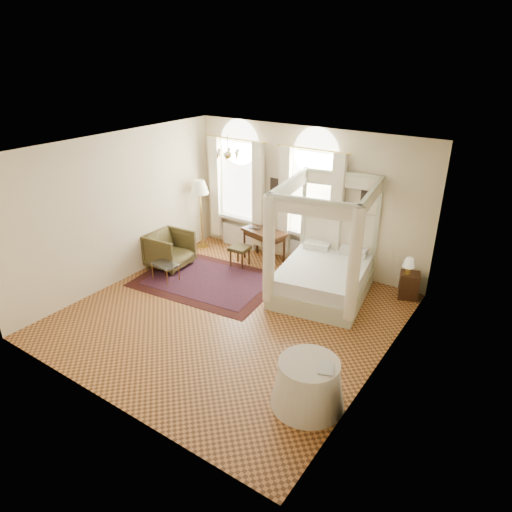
{
  "coord_description": "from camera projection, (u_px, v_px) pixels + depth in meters",
  "views": [
    {
      "loc": [
        4.8,
        -6.16,
        4.9
      ],
      "look_at": [
        0.34,
        0.4,
        1.24
      ],
      "focal_mm": 32.0,
      "sensor_mm": 36.0,
      "label": 1
    }
  ],
  "objects": [
    {
      "name": "ground",
      "position": [
        231.0,
        315.0,
        9.12
      ],
      "size": [
        6.0,
        6.0,
        0.0
      ],
      "primitive_type": "plane",
      "color": "#B06B33",
      "rests_on": "ground"
    },
    {
      "name": "room_walls",
      "position": [
        228.0,
        222.0,
        8.3
      ],
      "size": [
        6.0,
        6.0,
        6.0
      ],
      "color": "beige",
      "rests_on": "ground"
    },
    {
      "name": "window_left",
      "position": [
        238.0,
        193.0,
        11.63
      ],
      "size": [
        1.62,
        0.27,
        3.29
      ],
      "color": "white",
      "rests_on": "room_walls"
    },
    {
      "name": "window_right",
      "position": [
        311.0,
        208.0,
        10.56
      ],
      "size": [
        1.62,
        0.27,
        3.29
      ],
      "color": "white",
      "rests_on": "room_walls"
    },
    {
      "name": "chandelier",
      "position": [
        228.0,
        154.0,
        9.27
      ],
      "size": [
        0.51,
        0.45,
        0.5
      ],
      "color": "gold",
      "rests_on": "room_walls"
    },
    {
      "name": "wall_pictures",
      "position": [
        309.0,
        189.0,
        10.52
      ],
      "size": [
        2.54,
        0.03,
        0.39
      ],
      "color": "black",
      "rests_on": "room_walls"
    },
    {
      "name": "canopy_bed",
      "position": [
        323.0,
        271.0,
        9.65
      ],
      "size": [
        2.2,
        2.55,
        2.46
      ],
      "color": "beige",
      "rests_on": "ground"
    },
    {
      "name": "nightstand",
      "position": [
        409.0,
        285.0,
        9.65
      ],
      "size": [
        0.49,
        0.47,
        0.57
      ],
      "primitive_type": "cube",
      "rotation": [
        0.0,
        0.0,
        0.32
      ],
      "color": "#3D2110",
      "rests_on": "ground"
    },
    {
      "name": "nightstand_lamp",
      "position": [
        409.0,
        263.0,
        9.42
      ],
      "size": [
        0.25,
        0.25,
        0.36
      ],
      "color": "gold",
      "rests_on": "nightstand"
    },
    {
      "name": "writing_desk",
      "position": [
        264.0,
        235.0,
        11.12
      ],
      "size": [
        1.2,
        0.81,
        0.82
      ],
      "color": "#3D2110",
      "rests_on": "ground"
    },
    {
      "name": "laptop",
      "position": [
        255.0,
        227.0,
        11.24
      ],
      "size": [
        0.33,
        0.23,
        0.03
      ],
      "primitive_type": "imported",
      "rotation": [
        0.0,
        0.0,
        3.2
      ],
      "color": "black",
      "rests_on": "writing_desk"
    },
    {
      "name": "stool",
      "position": [
        240.0,
        250.0,
        11.03
      ],
      "size": [
        0.46,
        0.46,
        0.5
      ],
      "color": "#43351C",
      "rests_on": "ground"
    },
    {
      "name": "armchair",
      "position": [
        170.0,
        250.0,
        10.99
      ],
      "size": [
        1.03,
        1.0,
        0.87
      ],
      "primitive_type": "imported",
      "rotation": [
        0.0,
        0.0,
        1.65
      ],
      "color": "#463D1E",
      "rests_on": "ground"
    },
    {
      "name": "coffee_table",
      "position": [
        165.0,
        265.0,
        10.35
      ],
      "size": [
        0.65,
        0.49,
        0.41
      ],
      "color": "silver",
      "rests_on": "ground"
    },
    {
      "name": "floor_lamp",
      "position": [
        200.0,
        191.0,
        11.6
      ],
      "size": [
        0.47,
        0.47,
        1.82
      ],
      "color": "gold",
      "rests_on": "ground"
    },
    {
      "name": "oriental_rug",
      "position": [
        208.0,
        280.0,
        10.45
      ],
      "size": [
        3.32,
        2.54,
        0.01
      ],
      "color": "#38120D",
      "rests_on": "ground"
    },
    {
      "name": "side_table",
      "position": [
        308.0,
        384.0,
        6.72
      ],
      "size": [
        1.11,
        1.11,
        0.76
      ],
      "color": "beige",
      "rests_on": "ground"
    },
    {
      "name": "book",
      "position": [
        319.0,
        367.0,
        6.44
      ],
      "size": [
        0.3,
        0.34,
        0.03
      ],
      "primitive_type": "imported",
      "rotation": [
        0.0,
        0.0,
        0.35
      ],
      "color": "black",
      "rests_on": "side_table"
    }
  ]
}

